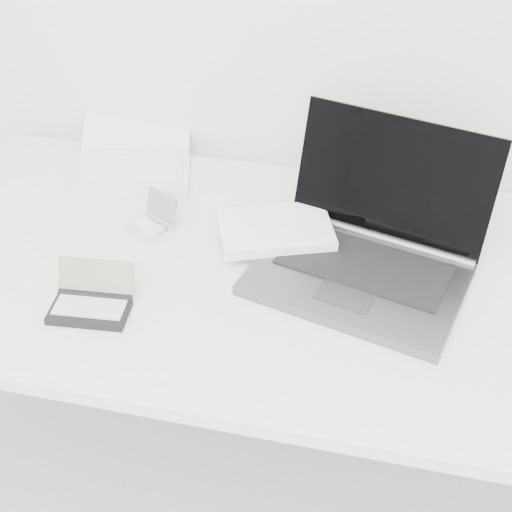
% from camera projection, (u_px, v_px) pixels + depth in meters
% --- Properties ---
extents(desk, '(1.60, 0.80, 0.73)m').
position_uv_depth(desk, '(274.00, 286.00, 1.50)').
color(desk, white).
rests_on(desk, ground).
extents(laptop_large, '(0.58, 0.45, 0.27)m').
position_uv_depth(laptop_large, '(350.00, 246.00, 1.46)').
color(laptop_large, '#585B5E').
rests_on(laptop_large, desk).
extents(netbook_open_white, '(0.36, 0.41, 0.07)m').
position_uv_depth(netbook_open_white, '(134.00, 161.00, 1.77)').
color(netbook_open_white, white).
rests_on(netbook_open_white, desk).
extents(pda_silver, '(0.12, 0.12, 0.07)m').
position_uv_depth(pda_silver, '(152.00, 223.00, 1.57)').
color(pda_silver, white).
rests_on(pda_silver, desk).
extents(palmtop_charcoal, '(0.16, 0.13, 0.08)m').
position_uv_depth(palmtop_charcoal, '(91.00, 302.00, 1.37)').
color(palmtop_charcoal, black).
rests_on(palmtop_charcoal, desk).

